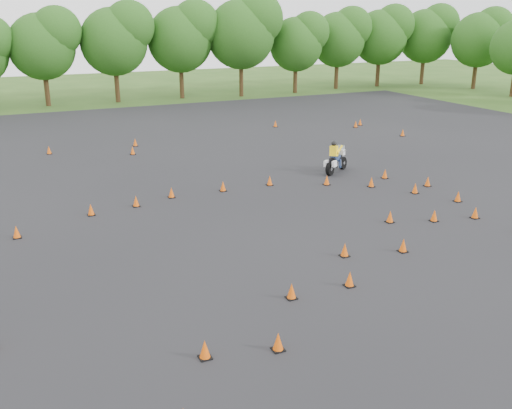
# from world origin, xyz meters

# --- Properties ---
(ground) EXTENTS (140.00, 140.00, 0.00)m
(ground) POSITION_xyz_m (0.00, 0.00, 0.00)
(ground) COLOR #2D5119
(ground) RESTS_ON ground
(asphalt_pad) EXTENTS (62.00, 62.00, 0.00)m
(asphalt_pad) POSITION_xyz_m (0.00, 6.00, 0.01)
(asphalt_pad) COLOR black
(asphalt_pad) RESTS_ON ground
(treeline) EXTENTS (86.96, 32.18, 10.42)m
(treeline) POSITION_xyz_m (1.43, 34.89, 4.54)
(treeline) COLOR #234F16
(treeline) RESTS_ON ground
(traffic_cones) EXTENTS (36.67, 33.23, 0.45)m
(traffic_cones) POSITION_xyz_m (-0.16, 6.08, 0.23)
(traffic_cones) COLOR #DC5209
(traffic_cones) RESTS_ON asphalt_pad
(rider_yellow) EXTENTS (2.19, 1.70, 1.67)m
(rider_yellow) POSITION_xyz_m (7.60, 10.33, 0.84)
(rider_yellow) COLOR yellow
(rider_yellow) RESTS_ON ground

